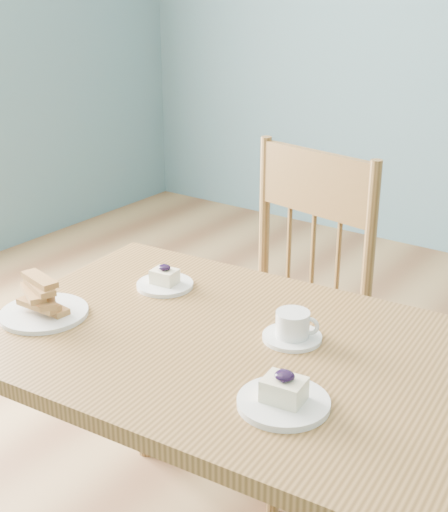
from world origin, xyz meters
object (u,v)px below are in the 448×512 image
at_px(cheesecake_plate_near, 284,397).
at_px(dining_chair, 280,312).
at_px(biscotti_plate, 43,303).
at_px(cheesecake_plate_far, 165,281).
at_px(dining_table, 269,380).
at_px(coffee_cup, 293,328).

bearing_deg(cheesecake_plate_near, dining_chair, 121.49).
distance_m(dining_chair, biscotti_plate, 0.76).
distance_m(cheesecake_plate_near, cheesecake_plate_far, 0.59).
bearing_deg(dining_chair, dining_table, -51.13).
bearing_deg(coffee_cup, cheesecake_plate_far, 153.70).
distance_m(dining_chair, coffee_cup, 0.58).
bearing_deg(cheesecake_plate_far, cheesecake_plate_near, -28.41).
bearing_deg(dining_table, dining_chair, 114.28).
distance_m(cheesecake_plate_near, coffee_cup, 0.26).
relative_size(cheesecake_plate_far, biscotti_plate, 0.70).
bearing_deg(dining_chair, cheesecake_plate_near, -48.43).
relative_size(dining_table, dining_chair, 1.39).
height_order(cheesecake_plate_near, cheesecake_plate_far, cheesecake_plate_near).
bearing_deg(dining_chair, cheesecake_plate_far, -95.06).
distance_m(dining_table, dining_chair, 0.61).
xyz_separation_m(coffee_cup, biscotti_plate, (-0.53, -0.24, 0.00)).
relative_size(cheesecake_plate_near, cheesecake_plate_far, 1.21).
height_order(cheesecake_plate_far, coffee_cup, coffee_cup).
distance_m(dining_table, cheesecake_plate_far, 0.42).
height_order(dining_chair, coffee_cup, dining_chair).
xyz_separation_m(cheesecake_plate_near, biscotti_plate, (-0.65, -0.01, 0.01)).
height_order(coffee_cup, biscotti_plate, biscotti_plate).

